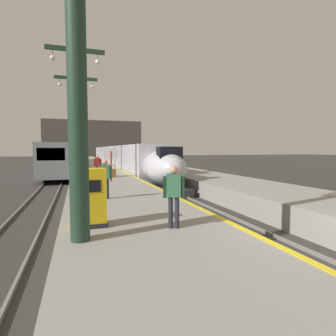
{
  "coord_description": "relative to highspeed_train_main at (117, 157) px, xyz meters",
  "views": [
    {
      "loc": [
        -5.92,
        -5.53,
        3.17
      ],
      "look_at": [
        0.36,
        13.6,
        1.8
      ],
      "focal_mm": 29.47,
      "sensor_mm": 36.0,
      "label": 1
    }
  ],
  "objects": [
    {
      "name": "ground_plane",
      "position": [
        0.0,
        -37.91,
        -1.96
      ],
      "size": [
        260.0,
        260.0,
        0.0
      ],
      "primitive_type": "plane",
      "color": "#33302D"
    },
    {
      "name": "platform_left",
      "position": [
        -4.05,
        -13.16,
        -1.44
      ],
      "size": [
        4.8,
        110.0,
        1.05
      ],
      "primitive_type": "cube",
      "color": "gray",
      "rests_on": "ground"
    },
    {
      "name": "platform_right",
      "position": [
        4.05,
        -13.16,
        -1.44
      ],
      "size": [
        4.8,
        110.0,
        1.05
      ],
      "primitive_type": "cube",
      "color": "gray",
      "rests_on": "ground"
    },
    {
      "name": "platform_left_safety_stripe",
      "position": [
        -1.77,
        -13.16,
        -0.91
      ],
      "size": [
        0.2,
        107.8,
        0.01
      ],
      "primitive_type": "cube",
      "color": "yellow",
      "rests_on": "platform_left"
    },
    {
      "name": "rail_main_left",
      "position": [
        -0.75,
        -10.41,
        -1.9
      ],
      "size": [
        0.08,
        110.0,
        0.12
      ],
      "primitive_type": "cube",
      "color": "slate",
      "rests_on": "ground"
    },
    {
      "name": "rail_main_right",
      "position": [
        0.75,
        -10.41,
        -1.9
      ],
      "size": [
        0.08,
        110.0,
        0.12
      ],
      "primitive_type": "cube",
      "color": "slate",
      "rests_on": "ground"
    },
    {
      "name": "rail_secondary_left",
      "position": [
        -8.85,
        -10.41,
        -1.9
      ],
      "size": [
        0.08,
        110.0,
        0.12
      ],
      "primitive_type": "cube",
      "color": "slate",
      "rests_on": "ground"
    },
    {
      "name": "rail_secondary_right",
      "position": [
        -7.35,
        -10.41,
        -1.9
      ],
      "size": [
        0.08,
        110.0,
        0.12
      ],
      "primitive_type": "cube",
      "color": "slate",
      "rests_on": "ground"
    },
    {
      "name": "highspeed_train_main",
      "position": [
        0.0,
        0.0,
        0.0
      ],
      "size": [
        2.92,
        55.93,
        3.6
      ],
      "color": "silver",
      "rests_on": "ground"
    },
    {
      "name": "regional_train_adjacent",
      "position": [
        -8.1,
        0.46,
        0.17
      ],
      "size": [
        2.85,
        36.6,
        3.8
      ],
      "color": "gray",
      "rests_on": "ground"
    },
    {
      "name": "station_column_mid",
      "position": [
        -5.9,
        -22.65,
        4.68
      ],
      "size": [
        4.0,
        0.68,
        9.31
      ],
      "color": "#1E3828",
      "rests_on": "platform_left"
    },
    {
      "name": "station_column_far",
      "position": [
        -5.9,
        -14.82,
        4.64
      ],
      "size": [
        4.0,
        0.68,
        9.24
      ],
      "color": "#1E3828",
      "rests_on": "platform_left"
    },
    {
      "name": "passenger_near_edge",
      "position": [
        -4.48,
        -21.91,
        0.08
      ],
      "size": [
        0.57,
        0.22,
        1.69
      ],
      "color": "#23232D",
      "rests_on": "platform_left"
    },
    {
      "name": "passenger_mid_platform",
      "position": [
        -3.5,
        -36.55,
        0.08
      ],
      "size": [
        0.53,
        0.35,
        1.69
      ],
      "color": "#23232D",
      "rests_on": "platform_left"
    },
    {
      "name": "passenger_far_waiting",
      "position": [
        -4.81,
        -31.48,
        0.08
      ],
      "size": [
        0.56,
        0.29,
        1.69
      ],
      "color": "#23232D",
      "rests_on": "platform_left"
    },
    {
      "name": "rolling_suitcase",
      "position": [
        -3.4,
        -22.49,
        -0.61
      ],
      "size": [
        0.4,
        0.22,
        0.98
      ],
      "color": "brown",
      "rests_on": "platform_left"
    },
    {
      "name": "ticket_machine_yellow",
      "position": [
        -5.55,
        -35.67,
        -0.17
      ],
      "size": [
        0.76,
        0.62,
        1.6
      ],
      "color": "yellow",
      "rests_on": "platform_left"
    },
    {
      "name": "departure_info_board",
      "position": [
        -3.85,
        -25.16,
        0.59
      ],
      "size": [
        0.9,
        0.1,
        2.12
      ],
      "color": "maroon",
      "rests_on": "platform_left"
    },
    {
      "name": "terminus_back_wall",
      "position": [
        0.0,
        64.09,
        5.04
      ],
      "size": [
        36.0,
        2.0,
        14.0
      ],
      "primitive_type": "cube",
      "color": "#4C4742",
      "rests_on": "ground"
    }
  ]
}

